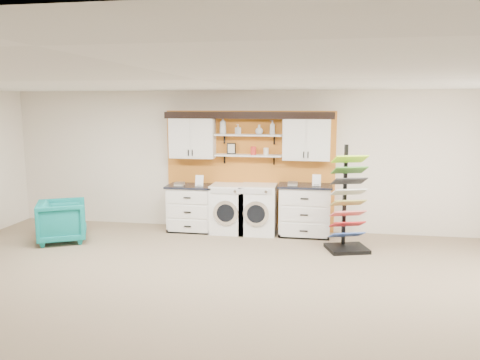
% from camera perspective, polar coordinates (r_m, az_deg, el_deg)
% --- Properties ---
extents(floor, '(10.00, 10.00, 0.00)m').
position_cam_1_polar(floor, '(6.00, -4.71, -15.65)').
color(floor, '#89725C').
rests_on(floor, ground).
extents(ceiling, '(10.00, 10.00, 0.00)m').
position_cam_1_polar(ceiling, '(5.46, -5.10, 12.10)').
color(ceiling, white).
rests_on(ceiling, wall_back).
extents(wall_back, '(10.00, 0.00, 10.00)m').
position_cam_1_polar(wall_back, '(9.44, 1.20, 2.37)').
color(wall_back, beige).
rests_on(wall_back, floor).
extents(accent_panel, '(3.40, 0.07, 2.40)m').
position_cam_1_polar(accent_panel, '(9.43, 1.17, 1.13)').
color(accent_panel, '#C67121').
rests_on(accent_panel, wall_back).
extents(upper_cabinet_left, '(0.90, 0.35, 0.84)m').
position_cam_1_polar(upper_cabinet_left, '(9.43, -5.81, 5.24)').
color(upper_cabinet_left, white).
rests_on(upper_cabinet_left, wall_back).
extents(upper_cabinet_right, '(0.90, 0.35, 0.84)m').
position_cam_1_polar(upper_cabinet_right, '(9.09, 8.11, 5.05)').
color(upper_cabinet_right, white).
rests_on(upper_cabinet_right, wall_back).
extents(shelf_lower, '(1.32, 0.28, 0.03)m').
position_cam_1_polar(shelf_lower, '(9.23, 1.02, 3.02)').
color(shelf_lower, white).
rests_on(shelf_lower, wall_back).
extents(shelf_upper, '(1.32, 0.28, 0.03)m').
position_cam_1_polar(shelf_upper, '(9.20, 1.03, 5.50)').
color(shelf_upper, white).
rests_on(shelf_upper, wall_back).
extents(crown_molding, '(3.30, 0.41, 0.13)m').
position_cam_1_polar(crown_molding, '(9.19, 1.05, 7.98)').
color(crown_molding, black).
rests_on(crown_molding, wall_back).
extents(picture_frame, '(0.18, 0.02, 0.22)m').
position_cam_1_polar(picture_frame, '(9.32, -1.06, 3.86)').
color(picture_frame, black).
rests_on(picture_frame, shelf_lower).
extents(canister_red, '(0.11, 0.11, 0.16)m').
position_cam_1_polar(canister_red, '(9.21, 1.64, 3.60)').
color(canister_red, red).
rests_on(canister_red, shelf_lower).
extents(canister_cream, '(0.10, 0.10, 0.14)m').
position_cam_1_polar(canister_cream, '(9.18, 3.19, 3.51)').
color(canister_cream, silver).
rests_on(canister_cream, shelf_lower).
extents(base_cabinet_left, '(0.95, 0.66, 0.93)m').
position_cam_1_polar(base_cabinet_left, '(9.49, -5.92, -3.38)').
color(base_cabinet_left, white).
rests_on(base_cabinet_left, floor).
extents(base_cabinet_right, '(1.02, 0.66, 1.00)m').
position_cam_1_polar(base_cabinet_right, '(9.14, 7.88, -3.68)').
color(base_cabinet_right, white).
rests_on(base_cabinet_right, floor).
extents(washer, '(0.69, 0.71, 0.96)m').
position_cam_1_polar(washer, '(9.30, -1.35, -3.48)').
color(washer, white).
rests_on(washer, floor).
extents(dryer, '(0.70, 0.71, 0.97)m').
position_cam_1_polar(dryer, '(9.21, 2.25, -3.57)').
color(dryer, white).
rests_on(dryer, floor).
extents(sample_rack, '(0.80, 0.73, 1.84)m').
position_cam_1_polar(sample_rack, '(8.34, 12.96, -4.59)').
color(sample_rack, black).
rests_on(sample_rack, floor).
extents(armchair, '(1.13, 1.12, 0.77)m').
position_cam_1_polar(armchair, '(9.31, -20.84, -4.69)').
color(armchair, '#0D7B79').
rests_on(armchair, floor).
extents(soap_bottle_a, '(0.18, 0.18, 0.34)m').
position_cam_1_polar(soap_bottle_a, '(9.28, -2.10, 6.67)').
color(soap_bottle_a, silver).
rests_on(soap_bottle_a, shelf_upper).
extents(soap_bottle_b, '(0.13, 0.13, 0.19)m').
position_cam_1_polar(soap_bottle_b, '(9.22, -0.24, 6.21)').
color(soap_bottle_b, silver).
rests_on(soap_bottle_b, shelf_upper).
extents(soap_bottle_c, '(0.17, 0.17, 0.19)m').
position_cam_1_polar(soap_bottle_c, '(9.16, 2.34, 6.16)').
color(soap_bottle_c, silver).
rests_on(soap_bottle_c, shelf_upper).
extents(soap_bottle_d, '(0.12, 0.12, 0.28)m').
position_cam_1_polar(soap_bottle_d, '(9.13, 3.97, 6.42)').
color(soap_bottle_d, silver).
rests_on(soap_bottle_d, shelf_upper).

